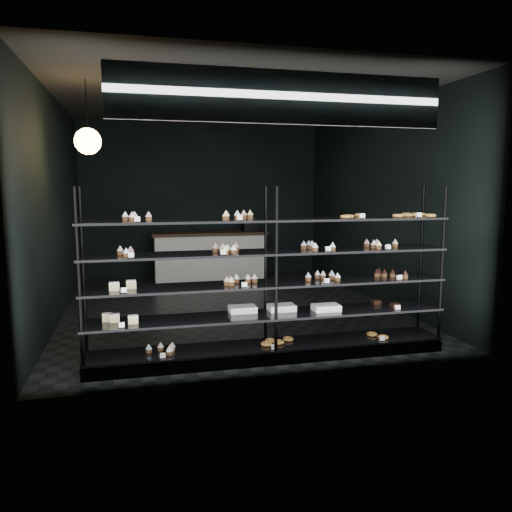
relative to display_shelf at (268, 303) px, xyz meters
name	(u,v)px	position (x,y,z in m)	size (l,w,h in m)	color
room	(228,206)	(0.01, 2.45, 0.97)	(5.01, 6.01, 3.20)	black
display_shelf	(268,303)	(0.00, 0.00, 0.00)	(4.00, 0.50, 1.91)	black
signage	(283,97)	(0.01, -0.48, 2.12)	(3.30, 0.05, 0.50)	#0D0C40
pendant_lamp	(88,141)	(-1.93, 1.29, 1.82)	(0.32, 0.32, 0.89)	black
service_counter	(211,255)	(0.09, 4.95, -0.13)	(2.35, 0.65, 1.23)	silver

